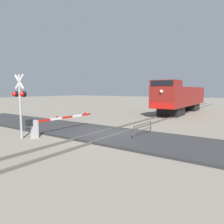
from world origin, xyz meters
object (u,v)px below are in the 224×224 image
Objects in this scene: crossing_signal at (20,99)px; crossing_gate at (44,124)px; guard_railing at (143,128)px; locomotive at (181,97)px.

crossing_signal is 0.68× the size of crossing_gate.
crossing_signal is at bearing -142.38° from guard_railing.
guard_railing is at bearing 30.77° from crossing_gate.
locomotive is 21.44m from crossing_signal.
locomotive is at bearing 98.41° from guard_railing.
crossing_signal reaches higher than crossing_gate.
guard_railing is (2.42, -16.38, -1.50)m from locomotive.
locomotive is 3.69× the size of crossing_signal.
locomotive is 2.53× the size of crossing_gate.
crossing_gate is at bearing 69.77° from crossing_signal.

